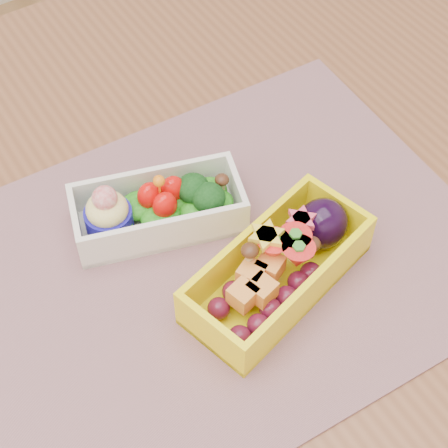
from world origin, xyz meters
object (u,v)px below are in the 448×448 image
bento_white (157,209)px  bento_yellow (281,266)px  table (180,314)px  placemat (220,259)px

bento_white → bento_yellow: bento_white is taller
table → bento_white: (0.01, 0.04, 0.12)m
placemat → bento_white: size_ratio=2.80×
bento_white → table: bearing=-81.3°
placemat → bento_yellow: bearing=-58.5°
bento_white → bento_yellow: bearing=-46.2°
table → placemat: 0.11m
table → bento_yellow: (0.06, -0.07, 0.13)m
table → bento_white: 0.13m
placemat → bento_white: (-0.03, 0.06, 0.02)m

